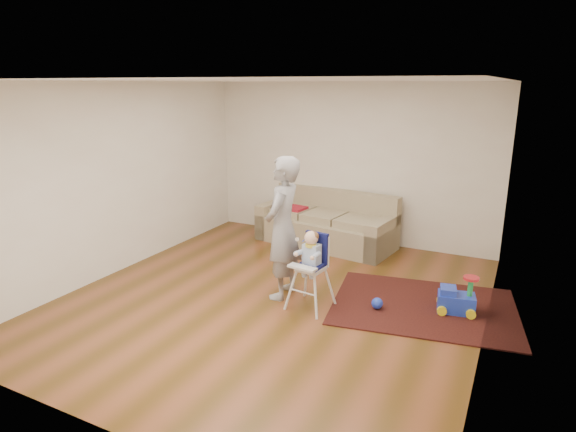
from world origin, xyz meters
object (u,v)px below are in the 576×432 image
at_px(ride_on_toy, 457,294).
at_px(adult, 283,228).
at_px(high_chair, 311,271).
at_px(toy_ball, 377,303).
at_px(sofa, 325,219).
at_px(side_table, 277,220).

bearing_deg(ride_on_toy, adult, -178.14).
bearing_deg(adult, ride_on_toy, 98.66).
bearing_deg(ride_on_toy, high_chair, -169.56).
distance_m(ride_on_toy, toy_ball, 0.95).
bearing_deg(sofa, side_table, 177.73).
distance_m(side_table, adult, 2.78).
distance_m(toy_ball, high_chair, 0.90).
bearing_deg(side_table, sofa, -10.25).
distance_m(side_table, toy_ball, 3.38).
height_order(sofa, adult, adult).
bearing_deg(toy_ball, sofa, 126.79).
height_order(side_table, toy_ball, side_table).
distance_m(ride_on_toy, high_chair, 1.76).
bearing_deg(adult, toy_ball, 91.83).
xyz_separation_m(ride_on_toy, toy_ball, (-0.87, -0.35, -0.16)).
xyz_separation_m(side_table, toy_ball, (2.55, -2.22, -0.16)).
bearing_deg(high_chair, adult, 168.27).
bearing_deg(ride_on_toy, sofa, 133.72).
bearing_deg(side_table, high_chair, -54.45).
relative_size(sofa, adult, 1.33).
relative_size(ride_on_toy, toy_ball, 3.33).
bearing_deg(adult, side_table, -154.75).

